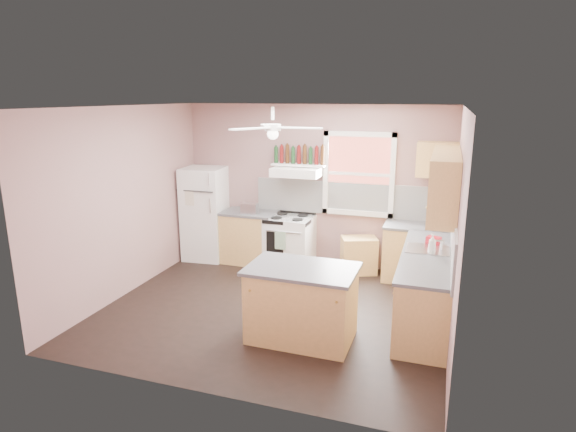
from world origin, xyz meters
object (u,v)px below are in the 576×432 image
(refrigerator, at_px, (205,213))
(island, at_px, (302,305))
(stove, at_px, (290,242))
(cart, at_px, (359,256))
(toaster, at_px, (250,208))

(refrigerator, distance_m, island, 3.40)
(stove, distance_m, island, 2.52)
(refrigerator, xyz_separation_m, island, (2.47, -2.30, -0.38))
(refrigerator, xyz_separation_m, cart, (2.73, 0.09, -0.53))
(refrigerator, bearing_deg, cart, -3.30)
(refrigerator, height_order, stove, refrigerator)
(refrigerator, relative_size, stove, 1.89)
(cart, distance_m, island, 2.41)
(cart, bearing_deg, island, -117.20)
(toaster, bearing_deg, island, -54.90)
(refrigerator, relative_size, toaster, 5.81)
(stove, xyz_separation_m, island, (0.92, -2.34, 0.00))
(stove, relative_size, island, 0.72)
(stove, xyz_separation_m, cart, (1.17, 0.05, -0.15))
(stove, bearing_deg, cart, 4.36)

